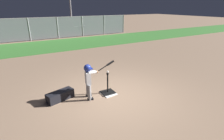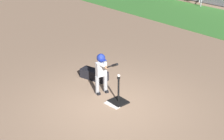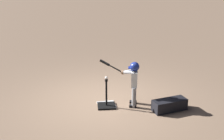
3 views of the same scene
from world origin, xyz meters
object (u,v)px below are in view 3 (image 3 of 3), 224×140
(equipment_bag, at_px, (169,105))
(batting_tee, at_px, (106,103))
(batter_child, at_px, (133,78))
(baseball, at_px, (106,78))

(equipment_bag, bearing_deg, batting_tee, -29.34)
(batter_child, relative_size, equipment_bag, 1.42)
(baseball, bearing_deg, batter_child, -178.40)
(equipment_bag, bearing_deg, batter_child, -39.76)
(batter_child, xyz_separation_m, equipment_bag, (-0.85, 0.37, -0.58))
(baseball, xyz_separation_m, equipment_bag, (-1.51, 0.35, -0.63))
(batting_tee, relative_size, baseball, 9.84)
(batter_child, xyz_separation_m, baseball, (0.66, 0.02, 0.04))
(equipment_bag, bearing_deg, baseball, -29.34)
(batting_tee, xyz_separation_m, equipment_bag, (-1.51, 0.35, 0.04))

